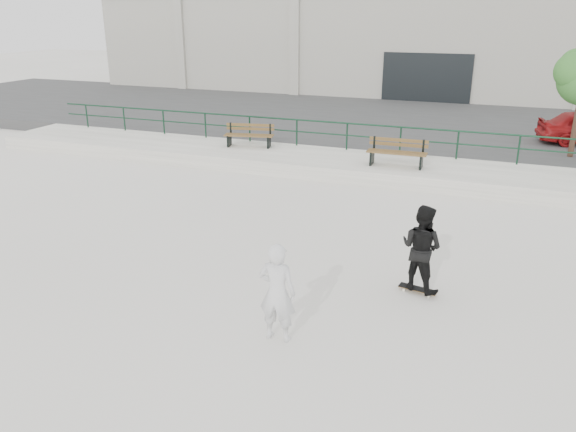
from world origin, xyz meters
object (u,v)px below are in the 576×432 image
at_px(skateboard, 418,289).
at_px(standing_skater, 421,248).
at_px(bench_left, 249,135).
at_px(seated_skater, 277,293).
at_px(bench_right, 397,153).

xyz_separation_m(skateboard, standing_skater, (0.00, 0.00, 0.92)).
relative_size(skateboard, standing_skater, 0.45).
xyz_separation_m(bench_left, seated_skater, (5.80, -11.41, -0.02)).
bearing_deg(skateboard, seated_skater, -117.86).
distance_m(bench_left, skateboard, 11.80).
xyz_separation_m(bench_right, skateboard, (1.99, -7.94, -0.88)).
distance_m(bench_right, skateboard, 8.24).
relative_size(bench_left, bench_right, 0.98).
height_order(bench_right, skateboard, bench_right).
bearing_deg(bench_left, seated_skater, -75.05).
bearing_deg(bench_right, seated_skater, -91.80).
relative_size(bench_left, seated_skater, 1.08).
xyz_separation_m(bench_right, seated_skater, (-0.04, -10.57, -0.05)).
height_order(bench_left, bench_right, bench_right).
xyz_separation_m(bench_left, skateboard, (7.83, -8.78, -0.85)).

